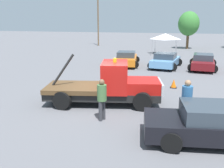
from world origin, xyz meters
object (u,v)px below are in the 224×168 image
person_at_hood (102,97)px  utility_pole (98,15)px  tree_center (189,24)px  tow_truck (109,86)px  traffic_cone (174,84)px  foreground_car (221,125)px  person_near_truck (187,99)px  parked_car_skyblue (166,61)px  parked_car_orange (126,59)px  parked_car_maroon (203,62)px  canopy_tent_white (165,36)px

person_at_hood → utility_pole: size_ratio=0.18×
tree_center → tow_truck: bearing=-97.0°
person_at_hood → traffic_cone: (2.56, 6.27, -0.77)m
foreground_car → person_near_truck: (-1.17, 1.23, 0.42)m
utility_pole → traffic_cone: bearing=-60.7°
parked_car_skyblue → parked_car_orange: bearing=95.3°
parked_car_orange → parked_car_maroon: (6.79, 0.21, 0.00)m
tree_center → person_at_hood: bearing=-95.8°
person_at_hood → tow_truck: bearing=-64.1°
parked_car_orange → person_at_hood: bearing=179.9°
tow_truck → parked_car_skyblue: bearing=67.0°
traffic_cone → utility_pole: utility_pole is taller
parked_car_maroon → canopy_tent_white: canopy_tent_white is taller
parked_car_skyblue → tow_truck: bearing=177.4°
person_near_truck → person_at_hood: 3.40m
person_near_truck → tree_center: bearing=108.9°
parked_car_skyblue → traffic_cone: (1.14, -6.97, -0.39)m
parked_car_skyblue → utility_pole: (-12.97, 18.13, 4.43)m
foreground_car → person_near_truck: person_near_truck is taller
foreground_car → tree_center: tree_center is taller
person_near_truck → parked_car_orange: 13.97m
canopy_tent_white → utility_pole: bearing=145.2°
foreground_car → parked_car_orange: (-6.74, 14.03, -0.00)m
person_near_truck → tree_center: size_ratio=0.34×
tow_truck → traffic_cone: size_ratio=10.99×
foreground_car → parked_car_maroon: 14.24m
foreground_car → person_near_truck: 1.75m
canopy_tent_white → traffic_cone: 17.02m
foreground_car → parked_car_orange: bearing=105.2°
parked_car_skyblue → traffic_cone: 7.08m
tow_truck → canopy_tent_white: bearing=74.0°
traffic_cone → parked_car_skyblue: bearing=99.3°
tow_truck → person_near_truck: size_ratio=3.27×
parked_car_orange → canopy_tent_white: (2.63, 9.72, 1.56)m
foreground_car → parked_car_skyblue: (-3.11, 13.96, -0.00)m
person_at_hood → traffic_cone: person_at_hood is taller
person_near_truck → person_at_hood: person_near_truck is taller
person_at_hood → parked_car_skyblue: bearing=-79.7°
foreground_car → person_at_hood: bearing=160.6°
tow_truck → foreground_car: (4.89, -2.89, -0.26)m
parked_car_maroon → tree_center: tree_center is taller
person_near_truck → canopy_tent_white: canopy_tent_white is taller
foreground_car → parked_car_skyblue: size_ratio=1.25×
tow_truck → parked_car_orange: (-1.85, 11.15, -0.27)m
person_at_hood → foreground_car: bearing=-172.5°
tow_truck → foreground_car: bearing=-44.4°
tow_truck → canopy_tent_white: canopy_tent_white is taller
person_near_truck → utility_pole: utility_pole is taller
person_at_hood → parked_car_orange: 13.51m
parked_car_maroon → person_near_truck: bearing=177.5°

